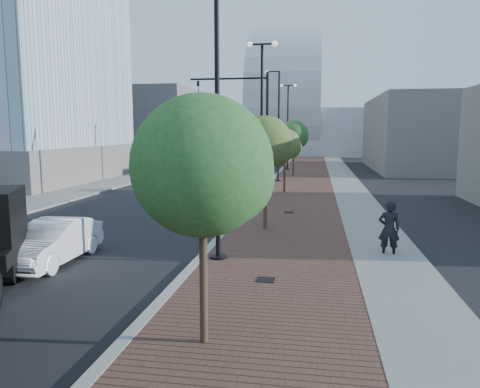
# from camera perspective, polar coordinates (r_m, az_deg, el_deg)

# --- Properties ---
(sidewalk) EXTENTS (7.00, 140.00, 0.12)m
(sidewalk) POSITION_cam_1_polar(r_m,az_deg,el_deg) (44.67, 9.09, 2.29)
(sidewalk) COLOR #4C2D23
(sidewalk) RESTS_ON ground
(concrete_strip) EXTENTS (2.40, 140.00, 0.13)m
(concrete_strip) POSITION_cam_1_polar(r_m,az_deg,el_deg) (44.74, 12.55, 2.21)
(concrete_strip) COLOR slate
(concrete_strip) RESTS_ON ground
(curb) EXTENTS (0.30, 140.00, 0.14)m
(curb) POSITION_cam_1_polar(r_m,az_deg,el_deg) (44.83, 4.61, 2.39)
(curb) COLOR gray
(curb) RESTS_ON ground
(west_sidewalk) EXTENTS (4.00, 140.00, 0.12)m
(west_sidewalk) POSITION_cam_1_polar(r_m,az_deg,el_deg) (47.70, -11.16, 2.59)
(west_sidewalk) COLOR slate
(west_sidewalk) RESTS_ON ground
(white_sedan) EXTENTS (1.52, 4.29, 1.41)m
(white_sedan) POSITION_cam_1_polar(r_m,az_deg,el_deg) (16.25, -22.20, -5.53)
(white_sedan) COLOR white
(white_sedan) RESTS_ON ground
(dark_car_mid) EXTENTS (3.27, 5.06, 1.30)m
(dark_car_mid) POSITION_cam_1_polar(r_m,az_deg,el_deg) (42.09, -6.08, 2.81)
(dark_car_mid) COLOR black
(dark_car_mid) RESTS_ON ground
(dark_car_far) EXTENTS (2.17, 4.31, 1.20)m
(dark_car_far) POSITION_cam_1_polar(r_m,az_deg,el_deg) (54.02, 0.12, 3.91)
(dark_car_far) COLOR black
(dark_car_far) RESTS_ON ground
(pedestrian) EXTENTS (0.74, 0.50, 1.97)m
(pedestrian) POSITION_cam_1_polar(r_m,az_deg,el_deg) (16.49, 18.00, -4.15)
(pedestrian) COLOR black
(pedestrian) RESTS_ON ground
(streetlight_1) EXTENTS (1.44, 0.56, 9.21)m
(streetlight_1) POSITION_cam_1_polar(r_m,az_deg,el_deg) (14.83, -3.25, 8.00)
(streetlight_1) COLOR black
(streetlight_1) RESTS_ON ground
(streetlight_2) EXTENTS (1.72, 0.56, 9.28)m
(streetlight_2) POSITION_cam_1_polar(r_m,az_deg,el_deg) (26.66, 2.70, 8.95)
(streetlight_2) COLOR black
(streetlight_2) RESTS_ON ground
(streetlight_3) EXTENTS (1.44, 0.56, 9.21)m
(streetlight_3) POSITION_cam_1_polar(r_m,az_deg,el_deg) (38.61, 4.64, 7.87)
(streetlight_3) COLOR black
(streetlight_3) RESTS_ON ground
(streetlight_4) EXTENTS (1.72, 0.56, 9.28)m
(streetlight_4) POSITION_cam_1_polar(r_m,az_deg,el_deg) (50.57, 5.93, 8.38)
(streetlight_4) COLOR black
(streetlight_4) RESTS_ON ground
(traffic_mast) EXTENTS (5.09, 0.20, 8.00)m
(traffic_mast) POSITION_cam_1_polar(r_m,az_deg,el_deg) (29.75, 1.65, 9.15)
(traffic_mast) COLOR black
(traffic_mast) RESTS_ON ground
(tree_0) EXTENTS (2.74, 2.74, 5.01)m
(tree_0) POSITION_cam_1_polar(r_m,az_deg,el_deg) (8.77, -4.38, 3.45)
(tree_0) COLOR #382619
(tree_0) RESTS_ON ground
(tree_1) EXTENTS (2.32, 2.25, 4.94)m
(tree_1) POSITION_cam_1_polar(r_m,az_deg,el_deg) (19.61, 3.33, 6.37)
(tree_1) COLOR #382619
(tree_1) RESTS_ON ground
(tree_2) EXTENTS (2.25, 2.17, 4.46)m
(tree_2) POSITION_cam_1_polar(r_m,az_deg,el_deg) (31.58, 5.66, 6.09)
(tree_2) COLOR #382619
(tree_2) RESTS_ON ground
(tree_3) EXTENTS (2.74, 2.74, 5.30)m
(tree_3) POSITION_cam_1_polar(r_m,az_deg,el_deg) (43.55, 6.73, 7.27)
(tree_3) COLOR #382619
(tree_3) RESTS_ON ground
(convention_center) EXTENTS (50.00, 30.00, 50.00)m
(convention_center) POSITION_cam_1_polar(r_m,az_deg,el_deg) (89.67, 5.83, 8.88)
(convention_center) COLOR #9EA3A7
(convention_center) RESTS_ON ground
(commercial_block_nw) EXTENTS (14.00, 20.00, 10.00)m
(commercial_block_nw) POSITION_cam_1_polar(r_m,az_deg,el_deg) (68.71, -10.90, 8.28)
(commercial_block_nw) COLOR #5F5A56
(commercial_block_nw) RESTS_ON ground
(commercial_block_ne) EXTENTS (12.00, 22.00, 8.00)m
(commercial_block_ne) POSITION_cam_1_polar(r_m,az_deg,el_deg) (55.84, 22.29, 6.95)
(commercial_block_ne) COLOR #68625E
(commercial_block_ne) RESTS_ON ground
(utility_cover_1) EXTENTS (0.50, 0.50, 0.02)m
(utility_cover_1) POSITION_cam_1_polar(r_m,az_deg,el_deg) (13.22, 3.20, -10.56)
(utility_cover_1) COLOR black
(utility_cover_1) RESTS_ON sidewalk
(utility_cover_2) EXTENTS (0.50, 0.50, 0.02)m
(utility_cover_2) POSITION_cam_1_polar(r_m,az_deg,el_deg) (23.88, 6.08, -2.26)
(utility_cover_2) COLOR black
(utility_cover_2) RESTS_ON sidewalk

